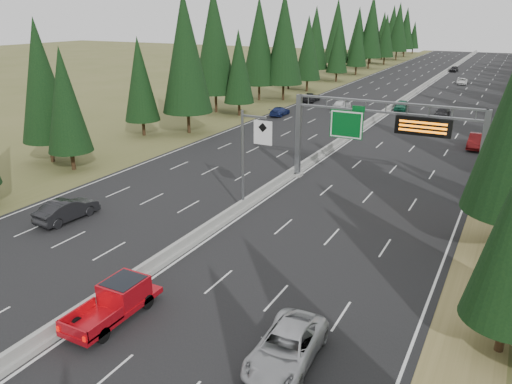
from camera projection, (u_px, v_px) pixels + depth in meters
road at (400, 104)px, 85.51m from camera, size 32.00×260.00×0.08m
shoulder_left at (304, 96)px, 93.35m from camera, size 3.60×260.00×0.06m
median_barrier at (400, 102)px, 85.39m from camera, size 0.70×260.00×0.85m
sign_gantry at (391, 133)px, 42.33m from camera, size 16.75×0.98×7.80m
hov_sign_pole at (249, 155)px, 37.95m from camera, size 2.80×0.50×8.00m
tree_row_left at (284, 44)px, 92.30m from camera, size 11.91×243.87×18.76m
silver_minivan at (286, 347)px, 22.29m from camera, size 2.87×5.68×1.54m
red_pickup at (119, 298)px, 25.72m from camera, size 1.99×5.57×1.81m
car_ahead_green at (401, 105)px, 79.59m from camera, size 2.12×4.69×1.56m
car_ahead_dkred at (477, 141)px, 57.45m from camera, size 1.76×5.01×1.65m
car_ahead_dkgrey at (442, 113)px, 74.37m from camera, size 1.93×4.65×1.34m
car_ahead_white at (462, 81)px, 107.94m from camera, size 2.45×4.73×1.27m
car_ahead_far at (454, 69)px, 130.34m from camera, size 2.03×4.41×1.47m
car_onc_near at (67, 210)px, 37.63m from camera, size 2.06×5.07×1.64m
car_onc_blue at (280, 111)px, 75.54m from camera, size 1.96×4.59×1.32m
car_onc_white at (342, 105)px, 80.09m from camera, size 2.11×4.72×1.58m
car_onc_far at (310, 97)px, 87.49m from camera, size 2.70×5.36×1.46m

